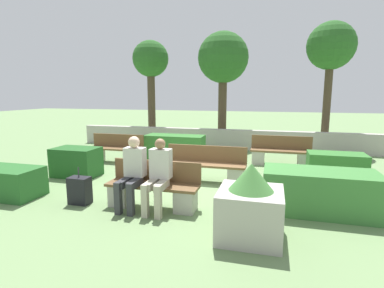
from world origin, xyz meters
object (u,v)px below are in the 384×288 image
person_seated_woman (158,172)px  person_seated_man (132,169)px  bench_front (153,190)px  bench_left_side (115,152)px  tree_center_right (331,49)px  tree_leftmost (151,63)px  bench_right_side (205,168)px  planter_corner_left (250,206)px  tree_center_left (223,60)px  bench_back (281,154)px  suitcase (80,190)px

person_seated_woman → person_seated_man: bearing=179.6°
bench_front → bench_left_side: size_ratio=1.01×
tree_center_right → tree_leftmost: bearing=177.3°
bench_left_side → tree_center_right: size_ratio=0.37×
bench_right_side → tree_leftmost: tree_leftmost is taller
planter_corner_left → tree_leftmost: bearing=121.1°
planter_corner_left → tree_center_left: bearing=102.3°
bench_right_side → bench_back: size_ratio=1.12×
bench_back → suitcase: bearing=-126.9°
bench_back → tree_center_left: size_ratio=0.39×
bench_left_side → bench_right_side: bearing=-15.0°
person_seated_woman → tree_center_left: 8.13m
tree_leftmost → bench_back: bearing=-31.7°
tree_center_left → tree_leftmost: bearing=178.2°
person_seated_man → tree_center_left: bearing=87.1°
person_seated_man → tree_center_right: size_ratio=0.28×
tree_leftmost → person_seated_man: bearing=-69.9°
bench_left_side → bench_right_side: 3.43m
bench_back → tree_leftmost: bearing=152.7°
bench_front → suitcase: 1.46m
bench_right_side → tree_center_left: 6.46m
person_seated_woman → planter_corner_left: bearing=-20.0°
suitcase → planter_corner_left: bearing=-9.4°
suitcase → tree_leftmost: 8.62m
suitcase → tree_center_left: (1.49, 7.71, 3.22)m
bench_back → suitcase: 5.81m
bench_left_side → tree_leftmost: 5.42m
person_seated_woman → tree_leftmost: bearing=113.4°
bench_back → tree_center_right: bearing=66.3°
bench_front → planter_corner_left: bearing=-22.1°
bench_right_side → planter_corner_left: planter_corner_left is taller
bench_right_side → tree_center_right: size_ratio=0.42×
planter_corner_left → tree_center_right: size_ratio=0.24×
bench_front → bench_back: same height
bench_right_side → tree_center_left: (-0.52, 5.62, 3.15)m
bench_front → person_seated_man: size_ratio=1.31×
person_seated_man → suitcase: 1.20m
bench_front → bench_back: bearing=60.1°
person_seated_man → planter_corner_left: bearing=-15.6°
bench_right_side → planter_corner_left: 2.93m
bench_front → person_seated_woman: (0.17, -0.14, 0.40)m
bench_right_side → person_seated_woman: bearing=-113.2°
planter_corner_left → tree_center_right: (2.20, 8.01, 3.25)m
bench_left_side → planter_corner_left: 5.96m
planter_corner_left → suitcase: bearing=170.6°
bench_front → bench_left_side: same height
bench_back → bench_front: bearing=-115.5°
suitcase → tree_leftmost: size_ratio=0.17×
bench_right_side → person_seated_man: 2.26m
bench_left_side → bench_front: bearing=-43.3°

